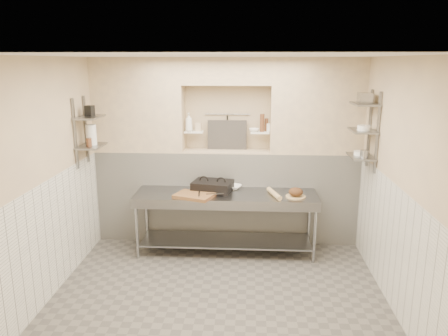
# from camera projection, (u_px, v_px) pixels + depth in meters

# --- Properties ---
(floor) EXTENTS (4.00, 3.90, 0.10)m
(floor) POSITION_uv_depth(u_px,v_px,m) (219.00, 297.00, 5.31)
(floor) COLOR #5B5751
(floor) RESTS_ON ground
(ceiling) EXTENTS (4.00, 3.90, 0.10)m
(ceiling) POSITION_uv_depth(u_px,v_px,m) (218.00, 51.00, 4.61)
(ceiling) COLOR silver
(ceiling) RESTS_ON ground
(wall_left) EXTENTS (0.10, 3.90, 2.80)m
(wall_left) POSITION_uv_depth(u_px,v_px,m) (43.00, 180.00, 5.08)
(wall_left) COLOR #CEB586
(wall_left) RESTS_ON ground
(wall_right) EXTENTS (0.10, 3.90, 2.80)m
(wall_right) POSITION_uv_depth(u_px,v_px,m) (402.00, 186.00, 4.84)
(wall_right) COLOR #CEB586
(wall_right) RESTS_ON ground
(wall_back) EXTENTS (4.00, 0.10, 2.80)m
(wall_back) POSITION_uv_depth(u_px,v_px,m) (228.00, 148.00, 6.90)
(wall_back) COLOR #CEB586
(wall_back) RESTS_ON ground
(wall_front) EXTENTS (4.00, 0.10, 2.80)m
(wall_front) POSITION_uv_depth(u_px,v_px,m) (197.00, 261.00, 3.02)
(wall_front) COLOR #CEB586
(wall_front) RESTS_ON ground
(backwall_lower) EXTENTS (4.00, 0.40, 1.40)m
(backwall_lower) POSITION_uv_depth(u_px,v_px,m) (227.00, 195.00, 6.82)
(backwall_lower) COLOR silver
(backwall_lower) RESTS_ON floor
(alcove_sill) EXTENTS (1.30, 0.40, 0.02)m
(alcove_sill) POSITION_uv_depth(u_px,v_px,m) (227.00, 151.00, 6.65)
(alcove_sill) COLOR #CEB586
(alcove_sill) RESTS_ON backwall_lower
(backwall_pillar_left) EXTENTS (1.35, 0.40, 1.40)m
(backwall_pillar_left) POSITION_uv_depth(u_px,v_px,m) (139.00, 105.00, 6.56)
(backwall_pillar_left) COLOR #CEB586
(backwall_pillar_left) RESTS_ON backwall_lower
(backwall_pillar_right) EXTENTS (1.35, 0.40, 1.40)m
(backwall_pillar_right) POSITION_uv_depth(u_px,v_px,m) (317.00, 106.00, 6.41)
(backwall_pillar_right) COLOR #CEB586
(backwall_pillar_right) RESTS_ON backwall_lower
(backwall_header) EXTENTS (1.30, 0.40, 0.40)m
(backwall_header) POSITION_uv_depth(u_px,v_px,m) (227.00, 71.00, 6.37)
(backwall_header) COLOR #CEB586
(backwall_header) RESTS_ON backwall_lower
(wainscot_left) EXTENTS (0.02, 3.90, 1.40)m
(wainscot_left) POSITION_uv_depth(u_px,v_px,m) (54.00, 236.00, 5.24)
(wainscot_left) COLOR silver
(wainscot_left) RESTS_ON floor
(wainscot_right) EXTENTS (0.02, 3.90, 1.40)m
(wainscot_right) POSITION_uv_depth(u_px,v_px,m) (391.00, 244.00, 5.01)
(wainscot_right) COLOR silver
(wainscot_right) RESTS_ON floor
(alcove_shelf_left) EXTENTS (0.28, 0.16, 0.02)m
(alcove_shelf_left) POSITION_uv_depth(u_px,v_px,m) (194.00, 132.00, 6.61)
(alcove_shelf_left) COLOR white
(alcove_shelf_left) RESTS_ON backwall_lower
(alcove_shelf_right) EXTENTS (0.28, 0.16, 0.02)m
(alcove_shelf_right) POSITION_uv_depth(u_px,v_px,m) (260.00, 132.00, 6.55)
(alcove_shelf_right) COLOR white
(alcove_shelf_right) RESTS_ON backwall_lower
(utensil_rail) EXTENTS (0.70, 0.02, 0.02)m
(utensil_rail) POSITION_uv_depth(u_px,v_px,m) (227.00, 114.00, 6.69)
(utensil_rail) COLOR gray
(utensil_rail) RESTS_ON wall_back
(hanging_steel) EXTENTS (0.02, 0.02, 0.30)m
(hanging_steel) POSITION_uv_depth(u_px,v_px,m) (227.00, 125.00, 6.71)
(hanging_steel) COLOR black
(hanging_steel) RESTS_ON utensil_rail
(splash_panel) EXTENTS (0.60, 0.08, 0.45)m
(splash_panel) POSITION_uv_depth(u_px,v_px,m) (227.00, 135.00, 6.69)
(splash_panel) COLOR #383330
(splash_panel) RESTS_ON alcove_sill
(shelf_rail_left_a) EXTENTS (0.03, 0.03, 0.95)m
(shelf_rail_left_a) POSITION_uv_depth(u_px,v_px,m) (86.00, 129.00, 6.19)
(shelf_rail_left_a) COLOR slate
(shelf_rail_left_a) RESTS_ON wall_left
(shelf_rail_left_b) EXTENTS (0.03, 0.03, 0.95)m
(shelf_rail_left_b) POSITION_uv_depth(u_px,v_px,m) (75.00, 134.00, 5.80)
(shelf_rail_left_b) COLOR slate
(shelf_rail_left_b) RESTS_ON wall_left
(wall_shelf_left_lower) EXTENTS (0.30, 0.50, 0.02)m
(wall_shelf_left_lower) POSITION_uv_depth(u_px,v_px,m) (91.00, 146.00, 6.04)
(wall_shelf_left_lower) COLOR slate
(wall_shelf_left_lower) RESTS_ON wall_left
(wall_shelf_left_upper) EXTENTS (0.30, 0.50, 0.03)m
(wall_shelf_left_upper) POSITION_uv_depth(u_px,v_px,m) (89.00, 117.00, 5.94)
(wall_shelf_left_upper) COLOR slate
(wall_shelf_left_upper) RESTS_ON wall_left
(shelf_rail_right_a) EXTENTS (0.03, 0.03, 1.05)m
(shelf_rail_right_a) POSITION_uv_depth(u_px,v_px,m) (369.00, 128.00, 5.95)
(shelf_rail_right_a) COLOR slate
(shelf_rail_right_a) RESTS_ON wall_right
(shelf_rail_right_b) EXTENTS (0.03, 0.03, 1.05)m
(shelf_rail_right_b) POSITION_uv_depth(u_px,v_px,m) (377.00, 133.00, 5.56)
(shelf_rail_right_b) COLOR slate
(shelf_rail_right_b) RESTS_ON wall_right
(wall_shelf_right_lower) EXTENTS (0.30, 0.50, 0.02)m
(wall_shelf_right_lower) POSITION_uv_depth(u_px,v_px,m) (361.00, 156.00, 5.84)
(wall_shelf_right_lower) COLOR slate
(wall_shelf_right_lower) RESTS_ON wall_right
(wall_shelf_right_mid) EXTENTS (0.30, 0.50, 0.02)m
(wall_shelf_right_mid) POSITION_uv_depth(u_px,v_px,m) (363.00, 131.00, 5.76)
(wall_shelf_right_mid) COLOR slate
(wall_shelf_right_mid) RESTS_ON wall_right
(wall_shelf_right_upper) EXTENTS (0.30, 0.50, 0.03)m
(wall_shelf_right_upper) POSITION_uv_depth(u_px,v_px,m) (365.00, 104.00, 5.68)
(wall_shelf_right_upper) COLOR slate
(wall_shelf_right_upper) RESTS_ON wall_right
(prep_table) EXTENTS (2.60, 0.70, 0.90)m
(prep_table) POSITION_uv_depth(u_px,v_px,m) (226.00, 211.00, 6.29)
(prep_table) COLOR gray
(prep_table) RESTS_ON floor
(panini_press) EXTENTS (0.62, 0.50, 0.15)m
(panini_press) POSITION_uv_depth(u_px,v_px,m) (213.00, 186.00, 6.33)
(panini_press) COLOR black
(panini_press) RESTS_ON prep_table
(cutting_board) EXTENTS (0.61, 0.52, 0.05)m
(cutting_board) POSITION_uv_depth(u_px,v_px,m) (194.00, 196.00, 6.06)
(cutting_board) COLOR brown
(cutting_board) RESTS_ON prep_table
(knife_blade) EXTENTS (0.25, 0.08, 0.01)m
(knife_blade) POSITION_uv_depth(u_px,v_px,m) (215.00, 194.00, 6.07)
(knife_blade) COLOR gray
(knife_blade) RESTS_ON cutting_board
(tongs) EXTENTS (0.04, 0.25, 0.02)m
(tongs) POSITION_uv_depth(u_px,v_px,m) (199.00, 194.00, 6.02)
(tongs) COLOR gray
(tongs) RESTS_ON cutting_board
(mixing_bowl) EXTENTS (0.30, 0.30, 0.06)m
(mixing_bowl) POSITION_uv_depth(u_px,v_px,m) (233.00, 187.00, 6.45)
(mixing_bowl) COLOR white
(mixing_bowl) RESTS_ON prep_table
(rolling_pin) EXTENTS (0.20, 0.46, 0.07)m
(rolling_pin) POSITION_uv_depth(u_px,v_px,m) (274.00, 194.00, 6.12)
(rolling_pin) COLOR tan
(rolling_pin) RESTS_ON prep_table
(bread_board) EXTENTS (0.28, 0.28, 0.02)m
(bread_board) POSITION_uv_depth(u_px,v_px,m) (296.00, 197.00, 6.07)
(bread_board) COLOR tan
(bread_board) RESTS_ON prep_table
(bread_loaf) EXTENTS (0.20, 0.20, 0.12)m
(bread_loaf) POSITION_uv_depth(u_px,v_px,m) (296.00, 192.00, 6.06)
(bread_loaf) COLOR #4C2D19
(bread_loaf) RESTS_ON bread_board
(bottle_soap) EXTENTS (0.12, 0.12, 0.28)m
(bottle_soap) POSITION_uv_depth(u_px,v_px,m) (189.00, 122.00, 6.53)
(bottle_soap) COLOR white
(bottle_soap) RESTS_ON alcove_shelf_left
(jar_alcove) EXTENTS (0.08, 0.08, 0.13)m
(jar_alcove) POSITION_uv_depth(u_px,v_px,m) (198.00, 127.00, 6.60)
(jar_alcove) COLOR #CEB586
(jar_alcove) RESTS_ON alcove_shelf_left
(bowl_alcove) EXTENTS (0.18, 0.18, 0.05)m
(bowl_alcove) POSITION_uv_depth(u_px,v_px,m) (254.00, 130.00, 6.54)
(bowl_alcove) COLOR white
(bowl_alcove) RESTS_ON alcove_shelf_right
(condiment_a) EXTENTS (0.05, 0.05, 0.19)m
(condiment_a) POSITION_uv_depth(u_px,v_px,m) (266.00, 125.00, 6.56)
(condiment_a) COLOR #56321D
(condiment_a) RESTS_ON alcove_shelf_right
(condiment_b) EXTENTS (0.07, 0.07, 0.27)m
(condiment_b) POSITION_uv_depth(u_px,v_px,m) (262.00, 123.00, 6.51)
(condiment_b) COLOR #56321D
(condiment_b) RESTS_ON alcove_shelf_right
(condiment_c) EXTENTS (0.07, 0.07, 0.12)m
(condiment_c) POSITION_uv_depth(u_px,v_px,m) (269.00, 127.00, 6.55)
(condiment_c) COLOR white
(condiment_c) RESTS_ON alcove_shelf_right
(jug_left) EXTENTS (0.14, 0.14, 0.28)m
(jug_left) POSITION_uv_depth(u_px,v_px,m) (91.00, 135.00, 6.02)
(jug_left) COLOR white
(jug_left) RESTS_ON wall_shelf_left_lower
(jar_left) EXTENTS (0.07, 0.07, 0.11)m
(jar_left) POSITION_uv_depth(u_px,v_px,m) (89.00, 142.00, 5.94)
(jar_left) COLOR #56321D
(jar_left) RESTS_ON wall_shelf_left_lower
(box_left_upper) EXTENTS (0.12, 0.12, 0.14)m
(box_left_upper) POSITION_uv_depth(u_px,v_px,m) (90.00, 111.00, 5.95)
(box_left_upper) COLOR black
(box_left_upper) RESTS_ON wall_shelf_left_upper
(bowl_right) EXTENTS (0.18, 0.18, 0.05)m
(bowl_right) POSITION_uv_depth(u_px,v_px,m) (360.00, 153.00, 5.87)
(bowl_right) COLOR white
(bowl_right) RESTS_ON wall_shelf_right_lower
(canister_right) EXTENTS (0.10, 0.10, 0.10)m
(canister_right) POSITION_uv_depth(u_px,v_px,m) (364.00, 154.00, 5.68)
(canister_right) COLOR gray
(canister_right) RESTS_ON wall_shelf_right_lower
(bowl_right_mid) EXTENTS (0.17, 0.17, 0.06)m
(bowl_right_mid) POSITION_uv_depth(u_px,v_px,m) (364.00, 128.00, 5.70)
(bowl_right_mid) COLOR white
(bowl_right_mid) RESTS_ON wall_shelf_right_mid
(basket_right) EXTENTS (0.17, 0.21, 0.13)m
(basket_right) POSITION_uv_depth(u_px,v_px,m) (365.00, 98.00, 5.68)
(basket_right) COLOR gray
(basket_right) RESTS_ON wall_shelf_right_upper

